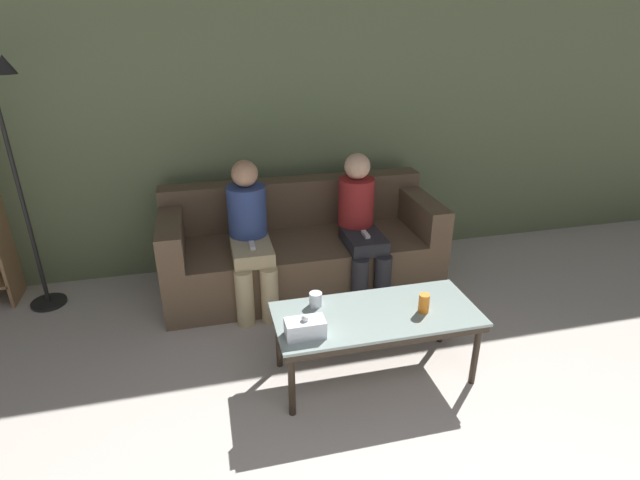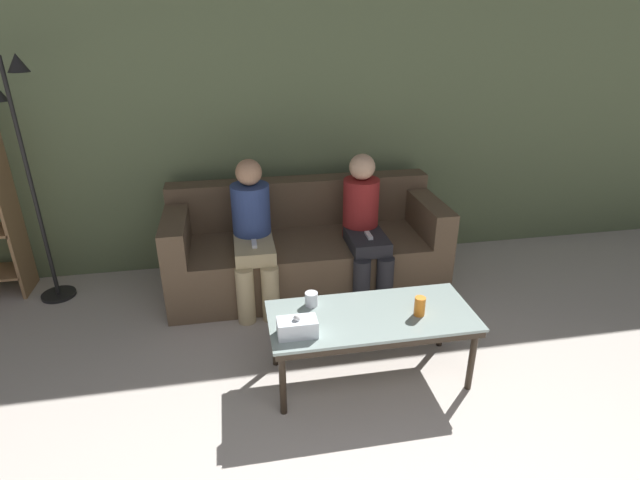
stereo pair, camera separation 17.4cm
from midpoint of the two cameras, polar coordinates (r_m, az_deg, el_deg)
wall_back at (r=4.27m, az=-1.72°, el=14.06°), size 12.00×0.06×2.60m
couch at (r=4.10m, az=-0.46°, el=-0.98°), size 2.18×0.86×0.82m
coffee_table at (r=3.02m, az=7.54°, el=-9.14°), size 1.22×0.54×0.45m
cup_near_left at (r=3.02m, az=12.97°, el=-7.41°), size 0.06×0.06×0.12m
cup_near_right at (r=3.04m, az=0.65°, el=-6.78°), size 0.08×0.08×0.09m
tissue_box at (r=2.77m, az=-0.80°, el=-9.96°), size 0.22×0.12×0.13m
standing_lamp at (r=4.12m, az=-29.38°, el=8.11°), size 0.31×0.26×1.84m
seated_person_left_end at (r=3.74m, az=-6.37°, el=0.94°), size 0.31×0.62×1.11m
seated_person_mid_left at (r=3.88m, az=6.36°, el=1.78°), size 0.31×0.63×1.11m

